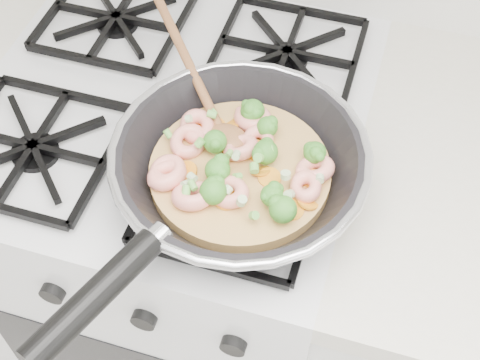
# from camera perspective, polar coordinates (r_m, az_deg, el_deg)

# --- Properties ---
(stove) EXTENTS (0.60, 0.60, 0.92)m
(stove) POSITION_cam_1_polar(r_m,az_deg,el_deg) (1.39, -4.60, -6.12)
(stove) COLOR silver
(stove) RESTS_ON ground
(skillet) EXTENTS (0.38, 0.57, 0.10)m
(skillet) POSITION_cam_1_polar(r_m,az_deg,el_deg) (0.88, -0.27, 1.11)
(skillet) COLOR black
(skillet) RESTS_ON stove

